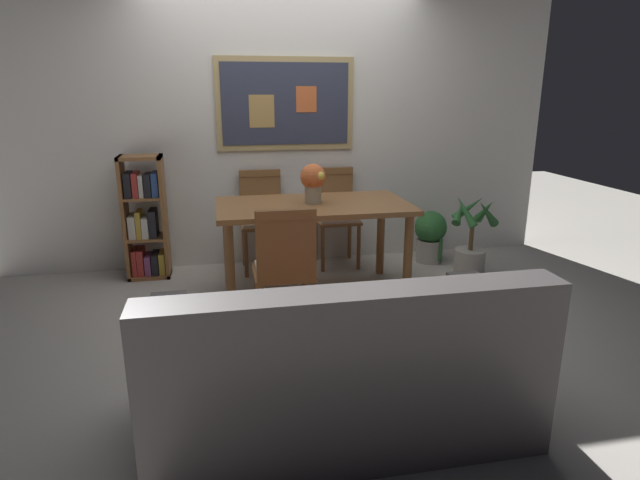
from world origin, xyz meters
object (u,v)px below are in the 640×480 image
object	(u,v)px
bookshelf	(145,221)
flower_vase	(313,180)
dining_table	(313,216)
potted_ivy	(430,235)
potted_palm	(471,245)
dining_chair_near_left	(285,262)
dining_chair_far_right	(335,208)
leather_couch	(342,374)
dining_chair_far_left	(262,212)

from	to	relation	value
bookshelf	flower_vase	bearing A→B (deg)	-25.79
dining_table	potted_ivy	bearing A→B (deg)	24.97
potted_ivy	flower_vase	bearing A→B (deg)	-155.62
potted_palm	dining_chair_near_left	bearing A→B (deg)	-153.06
dining_chair_far_right	potted_ivy	size ratio (longest dim) A/B	1.66
potted_ivy	potted_palm	world-z (taller)	potted_palm
potted_palm	leather_couch	bearing A→B (deg)	-130.10
flower_vase	dining_chair_near_left	bearing A→B (deg)	-113.23
potted_palm	flower_vase	bearing A→B (deg)	-174.85
dining_chair_near_left	potted_palm	bearing A→B (deg)	26.94
potted_palm	bookshelf	bearing A→B (deg)	169.31
dining_table	potted_palm	world-z (taller)	dining_table
dining_chair_near_left	potted_palm	size ratio (longest dim) A/B	1.21
dining_chair_near_left	potted_ivy	bearing A→B (deg)	40.28
dining_table	potted_palm	xyz separation A→B (m)	(1.46, 0.15, -0.37)
leather_couch	potted_ivy	world-z (taller)	leather_couch
dining_chair_near_left	bookshelf	size ratio (longest dim) A/B	0.84
potted_ivy	dining_chair_near_left	bearing A→B (deg)	-139.72
flower_vase	dining_table	bearing A→B (deg)	-97.50
dining_chair_far_left	potted_palm	xyz separation A→B (m)	(1.81, -0.58, -0.26)
dining_chair_near_left	dining_chair_far_right	world-z (taller)	same
leather_couch	flower_vase	distance (m)	1.95
dining_chair_far_right	bookshelf	distance (m)	1.73
bookshelf	dining_chair_near_left	bearing A→B (deg)	-54.14
bookshelf	leather_couch	bearing A→B (deg)	-64.84
dining_chair_far_right	potted_ivy	world-z (taller)	dining_chair_far_right
dining_chair_near_left	potted_palm	world-z (taller)	dining_chair_near_left
leather_couch	flower_vase	xyz separation A→B (m)	(0.20, 1.84, 0.62)
dining_chair_far_right	dining_chair_far_left	size ratio (longest dim) A/B	1.00
dining_table	dining_chair_near_left	xyz separation A→B (m)	(-0.33, -0.76, -0.12)
dining_chair_far_right	potted_palm	bearing A→B (deg)	-28.26
bookshelf	dining_table	bearing A→B (deg)	-26.39
dining_table	leather_couch	world-z (taller)	leather_couch
dining_chair_far_right	leather_couch	world-z (taller)	dining_chair_far_right
dining_table	dining_chair_far_right	world-z (taller)	dining_chair_far_right
dining_chair_far_right	potted_ivy	distance (m)	0.97
dining_chair_near_left	dining_chair_far_left	bearing A→B (deg)	90.68
dining_table	flower_vase	size ratio (longest dim) A/B	4.89
bookshelf	potted_palm	xyz separation A→B (m)	(2.84, -0.54, -0.23)
potted_ivy	dining_table	bearing A→B (deg)	-155.03
dining_chair_far_right	dining_table	bearing A→B (deg)	-115.03
dining_chair_far_left	potted_palm	size ratio (longest dim) A/B	1.21
potted_palm	dining_table	bearing A→B (deg)	-174.21
dining_chair_near_left	flower_vase	xyz separation A→B (m)	(0.33, 0.78, 0.40)
dining_table	potted_ivy	xyz separation A→B (m)	(1.26, 0.59, -0.39)
dining_chair_far_left	potted_palm	distance (m)	1.92
dining_chair_near_left	bookshelf	world-z (taller)	bookshelf
bookshelf	flower_vase	size ratio (longest dim) A/B	3.48
bookshelf	potted_palm	world-z (taller)	bookshelf
dining_chair_near_left	potted_palm	distance (m)	2.03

